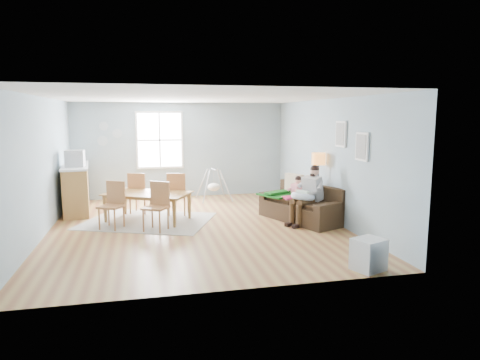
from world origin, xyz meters
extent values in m
cube|color=brown|center=(0.00, 0.00, -0.04)|extent=(8.40, 9.40, 0.08)
cube|color=silver|center=(0.00, 0.00, 3.00)|extent=(8.40, 9.40, 0.60)
cube|color=#7F95A6|center=(0.00, 4.66, 1.35)|extent=(8.40, 0.08, 3.90)
cube|color=#7F95A6|center=(0.00, -4.66, 1.35)|extent=(8.40, 0.08, 3.90)
cube|color=#7F95A6|center=(4.16, 0.00, 1.35)|extent=(0.08, 9.40, 3.90)
cube|color=white|center=(-0.60, 3.47, 1.65)|extent=(1.32, 0.06, 1.62)
cube|color=white|center=(-0.60, 3.44, 1.65)|extent=(1.20, 0.02, 1.50)
cube|color=white|center=(-0.60, 3.43, 1.65)|extent=(1.20, 0.03, 0.04)
cube|color=white|center=(-0.60, 3.43, 1.65)|extent=(0.04, 0.03, 1.50)
cube|color=white|center=(2.97, -1.50, 1.75)|extent=(0.04, 0.44, 0.54)
cube|color=slate|center=(2.94, -1.50, 1.75)|extent=(0.01, 0.36, 0.46)
cube|color=white|center=(2.97, -0.60, 1.95)|extent=(0.04, 0.44, 0.54)
cube|color=slate|center=(2.94, -0.60, 1.95)|extent=(0.01, 0.36, 0.46)
cylinder|color=#AABBCC|center=(-2.10, 3.47, 2.05)|extent=(0.24, 0.02, 0.24)
cylinder|color=#AABBCC|center=(-1.75, 3.47, 1.85)|extent=(0.26, 0.02, 0.26)
cylinder|color=#AABBCC|center=(-2.15, 3.47, 1.65)|extent=(0.28, 0.02, 0.28)
cube|color=black|center=(2.33, -0.04, 0.20)|extent=(1.54, 2.14, 0.39)
cube|color=black|center=(2.64, 0.09, 0.60)|extent=(0.93, 1.89, 0.40)
cube|color=black|center=(2.67, -0.86, 0.47)|extent=(0.85, 0.50, 0.15)
cube|color=black|center=(1.99, 0.79, 0.47)|extent=(0.85, 0.50, 0.15)
cube|color=#145815|center=(2.06, 0.56, 0.51)|extent=(1.15, 1.09, 0.04)
cube|color=#C2B394|center=(2.38, 0.54, 0.73)|extent=(0.35, 0.50, 0.49)
cube|color=#97979A|center=(2.51, -0.26, 0.76)|extent=(0.47, 0.51, 0.55)
sphere|color=tan|center=(2.56, -0.23, 1.13)|extent=(0.20, 0.20, 0.20)
sphere|color=black|center=(2.56, -0.23, 1.17)|extent=(0.19, 0.19, 0.19)
cylinder|color=#3C2A16|center=(2.26, -0.50, 0.51)|extent=(0.44, 0.33, 0.15)
cylinder|color=#3C2A16|center=(2.17, -0.32, 0.51)|extent=(0.44, 0.33, 0.15)
cylinder|color=#3C2A16|center=(2.09, -0.59, 0.24)|extent=(0.12, 0.12, 0.49)
cylinder|color=#3C2A16|center=(1.99, -0.41, 0.24)|extent=(0.12, 0.12, 0.49)
cube|color=black|center=(2.02, -0.63, 0.04)|extent=(0.24, 0.18, 0.08)
cube|color=black|center=(1.93, -0.45, 0.04)|extent=(0.24, 0.18, 0.08)
torus|color=#C8DDFB|center=(2.24, -0.38, 0.62)|extent=(0.70, 0.70, 0.21)
cylinder|color=silver|center=(2.24, -0.38, 0.69)|extent=(0.26, 0.30, 0.12)
sphere|color=tan|center=(2.16, -0.24, 0.71)|extent=(0.10, 0.10, 0.10)
cube|color=silver|center=(2.30, 0.15, 0.65)|extent=(0.27, 0.29, 0.33)
sphere|color=tan|center=(2.33, 0.15, 0.88)|extent=(0.16, 0.16, 0.16)
sphere|color=black|center=(2.33, 0.15, 0.91)|extent=(0.15, 0.15, 0.15)
cylinder|color=#F83C79|center=(2.11, 0.02, 0.51)|extent=(0.29, 0.16, 0.08)
cylinder|color=#F83C79|center=(2.07, 0.14, 0.51)|extent=(0.29, 0.16, 0.08)
cylinder|color=#F83C79|center=(1.99, -0.02, 0.35)|extent=(0.07, 0.07, 0.28)
cylinder|color=#F83C79|center=(1.95, 0.10, 0.35)|extent=(0.07, 0.07, 0.28)
cylinder|color=black|center=(2.80, 0.12, 0.01)|extent=(0.26, 0.26, 0.03)
cylinder|color=black|center=(2.80, 0.12, 0.66)|extent=(0.03, 0.03, 1.32)
cylinder|color=orange|center=(2.80, 0.12, 1.37)|extent=(0.30, 0.30, 0.26)
cube|color=silver|center=(2.22, -3.20, 0.24)|extent=(0.55, 0.52, 0.49)
cube|color=black|center=(2.04, -3.27, 0.24)|extent=(0.15, 0.32, 0.39)
cube|color=#9D988F|center=(-1.02, 0.67, 0.01)|extent=(3.25, 2.91, 0.01)
imported|color=brown|center=(-1.02, 0.67, 0.32)|extent=(2.08, 1.75, 0.64)
cube|color=#995935|center=(-1.75, 0.16, 0.47)|extent=(0.60, 0.60, 0.04)
cube|color=#995935|center=(-1.66, 0.34, 0.73)|extent=(0.39, 0.23, 0.48)
cylinder|color=#995935|center=(-1.99, 0.08, 0.24)|extent=(0.04, 0.04, 0.47)
cylinder|color=#995935|center=(-1.67, -0.08, 0.24)|extent=(0.04, 0.04, 0.47)
cylinder|color=#995935|center=(-1.82, 0.40, 0.24)|extent=(0.04, 0.04, 0.47)
cylinder|color=#995935|center=(-1.51, 0.23, 0.24)|extent=(0.04, 0.04, 0.47)
cube|color=#995935|center=(-0.86, -0.21, 0.48)|extent=(0.61, 0.61, 0.04)
cube|color=#995935|center=(-0.76, -0.04, 0.75)|extent=(0.39, 0.25, 0.49)
cylinder|color=#995935|center=(-1.11, -0.28, 0.24)|extent=(0.04, 0.04, 0.48)
cylinder|color=#995935|center=(-0.79, -0.46, 0.24)|extent=(0.04, 0.04, 0.48)
cylinder|color=#995935|center=(-0.92, 0.04, 0.24)|extent=(0.04, 0.04, 0.48)
cylinder|color=#995935|center=(-0.61, -0.15, 0.24)|extent=(0.04, 0.04, 0.48)
cube|color=#995935|center=(-1.17, 1.54, 0.48)|extent=(0.58, 0.58, 0.04)
cube|color=#995935|center=(-1.25, 1.35, 0.75)|extent=(0.41, 0.20, 0.49)
cylinder|color=#995935|center=(-0.94, 1.64, 0.24)|extent=(0.04, 0.04, 0.48)
cylinder|color=#995935|center=(-1.27, 1.78, 0.24)|extent=(0.04, 0.04, 0.48)
cylinder|color=#995935|center=(-1.07, 1.31, 0.24)|extent=(0.04, 0.04, 0.48)
cylinder|color=#995935|center=(-1.41, 1.44, 0.24)|extent=(0.04, 0.04, 0.48)
cube|color=#995935|center=(-0.28, 1.17, 0.49)|extent=(0.58, 0.58, 0.04)
cube|color=#995935|center=(-0.35, 0.97, 0.77)|extent=(0.43, 0.18, 0.50)
cylinder|color=#995935|center=(-0.05, 1.29, 0.25)|extent=(0.04, 0.04, 0.49)
cylinder|color=#995935|center=(-0.40, 1.41, 0.25)|extent=(0.04, 0.04, 0.49)
cylinder|color=#995935|center=(-0.17, 0.94, 0.25)|extent=(0.04, 0.04, 0.49)
cylinder|color=#995935|center=(-0.52, 1.06, 0.25)|extent=(0.04, 0.04, 0.49)
cube|color=brown|center=(-2.70, 2.14, 0.55)|extent=(0.77, 2.05, 1.11)
cube|color=silver|center=(-2.70, 2.14, 1.12)|extent=(0.82, 2.09, 0.04)
cube|color=#B0AFB4|center=(-2.63, 1.75, 1.34)|extent=(0.42, 0.40, 0.39)
cube|color=black|center=(-2.83, 1.75, 1.34)|extent=(0.02, 0.32, 0.28)
cylinder|color=#B0AFB4|center=(0.81, 2.69, 0.87)|extent=(0.08, 0.50, 0.04)
ellipsoid|color=white|center=(0.81, 2.69, 0.38)|extent=(0.36, 0.36, 0.22)
cylinder|color=#B0AFB4|center=(0.81, 2.69, 0.62)|extent=(0.01, 0.01, 0.40)
cylinder|color=#B0AFB4|center=(0.56, 2.39, 0.44)|extent=(0.28, 0.35, 0.87)
cylinder|color=#B0AFB4|center=(1.11, 2.44, 0.44)|extent=(0.33, 0.29, 0.87)
cylinder|color=#B0AFB4|center=(0.51, 2.94, 0.44)|extent=(0.33, 0.29, 0.87)
cylinder|color=#B0AFB4|center=(1.06, 2.99, 0.44)|extent=(0.28, 0.35, 0.87)
camera|label=1|loc=(-1.06, -8.85, 2.32)|focal=32.00mm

